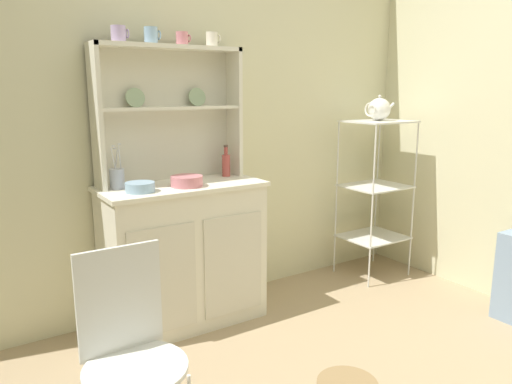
# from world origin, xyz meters

# --- Properties ---
(wall_back) EXTENTS (3.84, 0.05, 2.50)m
(wall_back) POSITION_xyz_m (0.00, 1.62, 1.25)
(wall_back) COLOR beige
(wall_back) RESTS_ON ground
(hutch_cabinet) EXTENTS (0.94, 0.45, 0.85)m
(hutch_cabinet) POSITION_xyz_m (-0.30, 1.37, 0.44)
(hutch_cabinet) COLOR silver
(hutch_cabinet) RESTS_ON ground
(hutch_shelf_unit) EXTENTS (0.87, 0.18, 0.78)m
(hutch_shelf_unit) POSITION_xyz_m (-0.30, 1.53, 1.30)
(hutch_shelf_unit) COLOR silver
(hutch_shelf_unit) RESTS_ON hutch_cabinet
(bakers_rack) EXTENTS (0.45, 0.38, 1.16)m
(bakers_rack) POSITION_xyz_m (1.22, 1.31, 0.72)
(bakers_rack) COLOR silver
(bakers_rack) RESTS_ON ground
(wire_chair) EXTENTS (0.36, 0.36, 0.85)m
(wire_chair) POSITION_xyz_m (-0.97, 0.37, 0.52)
(wire_chair) COLOR white
(wire_chair) RESTS_ON ground
(cup_lilac_0) EXTENTS (0.09, 0.08, 0.09)m
(cup_lilac_0) POSITION_xyz_m (-0.58, 1.49, 1.67)
(cup_lilac_0) COLOR #B79ECC
(cup_lilac_0) RESTS_ON hutch_shelf_unit
(cup_sky_1) EXTENTS (0.09, 0.07, 0.09)m
(cup_sky_1) POSITION_xyz_m (-0.40, 1.49, 1.67)
(cup_sky_1) COLOR #8EB2D1
(cup_sky_1) RESTS_ON hutch_shelf_unit
(cup_rose_2) EXTENTS (0.08, 0.07, 0.08)m
(cup_rose_2) POSITION_xyz_m (-0.21, 1.49, 1.67)
(cup_rose_2) COLOR #D17A84
(cup_rose_2) RESTS_ON hutch_shelf_unit
(cup_cream_3) EXTENTS (0.08, 0.07, 0.09)m
(cup_cream_3) POSITION_xyz_m (-0.02, 1.49, 1.67)
(cup_cream_3) COLOR silver
(cup_cream_3) RESTS_ON hutch_shelf_unit
(bowl_mixing_large) EXTENTS (0.16, 0.16, 0.05)m
(bowl_mixing_large) POSITION_xyz_m (-0.57, 1.29, 0.88)
(bowl_mixing_large) COLOR #8EB2D1
(bowl_mixing_large) RESTS_ON hutch_cabinet
(bowl_floral_medium) EXTENTS (0.18, 0.18, 0.06)m
(bowl_floral_medium) POSITION_xyz_m (-0.30, 1.29, 0.88)
(bowl_floral_medium) COLOR #D17A84
(bowl_floral_medium) RESTS_ON hutch_cabinet
(jam_bottle) EXTENTS (0.05, 0.05, 0.20)m
(jam_bottle) POSITION_xyz_m (0.04, 1.45, 0.93)
(jam_bottle) COLOR #B74C47
(jam_bottle) RESTS_ON hutch_cabinet
(utensil_jar) EXTENTS (0.08, 0.08, 0.25)m
(utensil_jar) POSITION_xyz_m (-0.65, 1.45, 0.91)
(utensil_jar) COLOR #B2B7C6
(utensil_jar) RESTS_ON hutch_cabinet
(porcelain_teapot) EXTENTS (0.25, 0.16, 0.18)m
(porcelain_teapot) POSITION_xyz_m (1.22, 1.31, 1.24)
(porcelain_teapot) COLOR white
(porcelain_teapot) RESTS_ON bakers_rack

